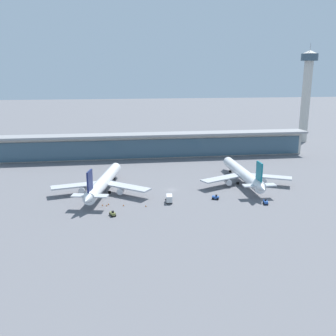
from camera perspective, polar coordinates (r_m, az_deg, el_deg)
ground_plane at (r=167.90m, az=0.60°, el=-3.35°), size 1200.00×1200.00×0.00m
airliner_left_stand at (r=165.44m, az=-9.82°, el=-2.11°), size 42.72×56.40×15.15m
airliner_centre_stand at (r=179.62m, az=11.38°, el=-0.87°), size 43.78×56.80×15.15m
service_truck_near_nose_grey at (r=152.12m, az=0.20°, el=-4.59°), size 3.19×7.53×3.10m
service_truck_under_wing_blue at (r=156.65m, az=7.28°, el=-4.46°), size 3.30×2.68×2.05m
service_truck_mid_apron_olive at (r=139.51m, az=-8.46°, el=-6.91°), size 2.62×3.28×2.05m
service_truck_by_tail_blue at (r=154.90m, az=14.68°, el=-5.05°), size 2.25×3.14×2.05m
terminal_building at (r=230.33m, az=-1.92°, el=3.55°), size 191.06×12.80×15.20m
control_tower at (r=298.92m, az=20.42°, el=11.20°), size 12.00×12.00×71.68m
safety_cone_alpha at (r=147.52m, az=-3.40°, el=-5.80°), size 0.62×0.62×0.70m
safety_cone_bravo at (r=151.15m, az=-9.10°, el=-5.46°), size 0.62×0.62×0.70m
safety_cone_charlie at (r=150.48m, az=-9.97°, el=-5.59°), size 0.62×0.62×0.70m
safety_cone_delta at (r=149.85m, az=-9.37°, el=-5.65°), size 0.62×0.62×0.70m
safety_cone_echo at (r=149.02m, az=-6.82°, el=-5.67°), size 0.62×0.62×0.70m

